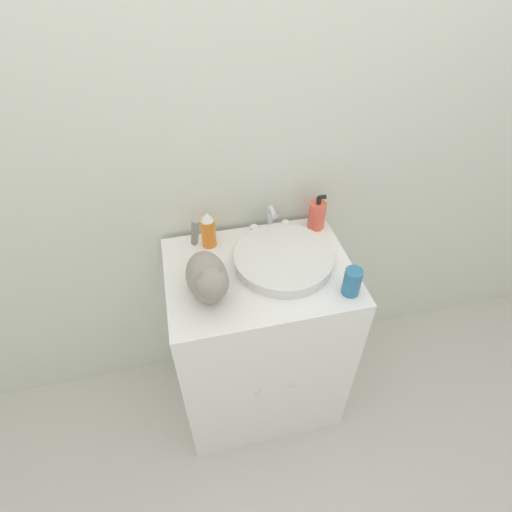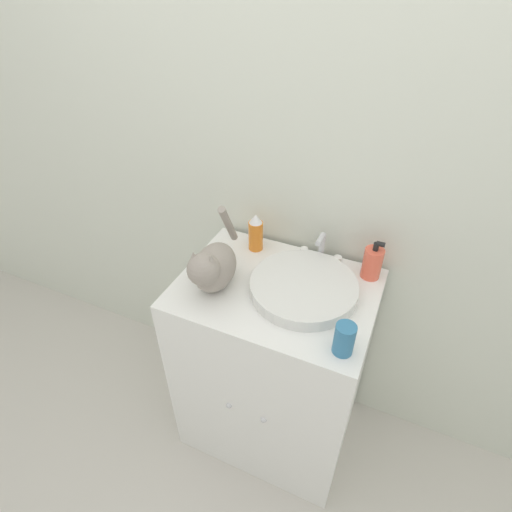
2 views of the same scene
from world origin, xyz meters
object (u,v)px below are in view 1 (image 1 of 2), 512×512
(soap_bottle, at_px, (317,215))
(spray_bottle, at_px, (208,230))
(cup, at_px, (352,282))
(cat, at_px, (208,277))

(soap_bottle, distance_m, spray_bottle, 0.47)
(cup, bearing_deg, spray_bottle, 140.58)
(spray_bottle, bearing_deg, soap_bottle, 1.83)
(cup, bearing_deg, cat, 169.10)
(cat, height_order, soap_bottle, cat)
(cat, distance_m, soap_bottle, 0.59)
(spray_bottle, relative_size, cup, 1.48)
(soap_bottle, relative_size, cup, 1.48)
(cat, bearing_deg, spray_bottle, 166.01)
(spray_bottle, height_order, cup, spray_bottle)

